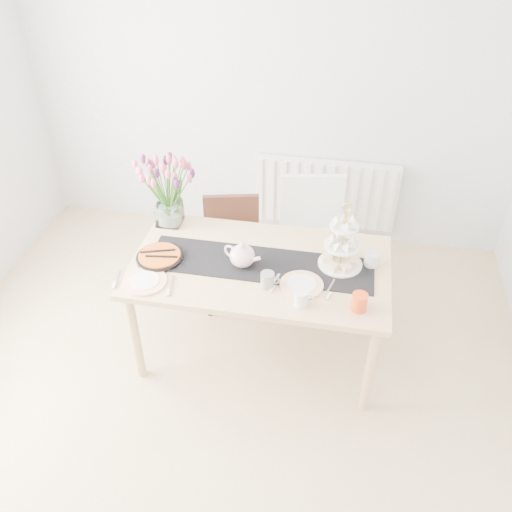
% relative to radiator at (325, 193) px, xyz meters
% --- Properties ---
extents(room_shell, '(4.50, 4.50, 4.50)m').
position_rel_radiator_xyz_m(room_shell, '(-0.50, -2.19, 0.85)').
color(room_shell, tan).
rests_on(room_shell, ground).
extents(radiator, '(1.20, 0.08, 0.60)m').
position_rel_radiator_xyz_m(radiator, '(0.00, 0.00, 0.00)').
color(radiator, white).
rests_on(radiator, room_shell).
extents(dining_table, '(1.60, 0.90, 0.75)m').
position_rel_radiator_xyz_m(dining_table, '(-0.31, -1.43, 0.22)').
color(dining_table, tan).
rests_on(dining_table, ground).
extents(chair_brown, '(0.49, 0.49, 0.82)m').
position_rel_radiator_xyz_m(chair_brown, '(-0.62, -0.88, 0.02)').
color(chair_brown, '#3A1B15').
rests_on(chair_brown, ground).
extents(chair_white, '(0.55, 0.55, 0.95)m').
position_rel_radiator_xyz_m(chair_white, '(-0.05, -0.72, 0.10)').
color(chair_white, white).
rests_on(chair_white, ground).
extents(table_runner, '(1.40, 0.35, 0.01)m').
position_rel_radiator_xyz_m(table_runner, '(-0.31, -1.43, 0.30)').
color(table_runner, black).
rests_on(table_runner, dining_table).
extents(tulip_vase, '(0.59, 0.59, 0.50)m').
position_rel_radiator_xyz_m(tulip_vase, '(-1.00, -1.09, 0.62)').
color(tulip_vase, silver).
rests_on(tulip_vase, dining_table).
extents(cake_stand, '(0.27, 0.27, 0.40)m').
position_rel_radiator_xyz_m(cake_stand, '(0.18, -1.35, 0.41)').
color(cake_stand, gold).
rests_on(cake_stand, dining_table).
extents(teapot, '(0.31, 0.28, 0.16)m').
position_rel_radiator_xyz_m(teapot, '(-0.41, -1.47, 0.38)').
color(teapot, white).
rests_on(teapot, dining_table).
extents(cream_jug, '(0.12, 0.12, 0.09)m').
position_rel_radiator_xyz_m(cream_jug, '(0.37, -1.31, 0.35)').
color(cream_jug, silver).
rests_on(cream_jug, dining_table).
extents(tart_tin, '(0.29, 0.29, 0.04)m').
position_rel_radiator_xyz_m(tart_tin, '(-0.94, -1.49, 0.32)').
color(tart_tin, black).
rests_on(tart_tin, dining_table).
extents(mug_grey, '(0.09, 0.09, 0.10)m').
position_rel_radiator_xyz_m(mug_grey, '(-0.23, -1.62, 0.35)').
color(mug_grey, gray).
rests_on(mug_grey, dining_table).
extents(mug_white, '(0.09, 0.09, 0.10)m').
position_rel_radiator_xyz_m(mug_white, '(-0.02, -1.75, 0.35)').
color(mug_white, silver).
rests_on(mug_white, dining_table).
extents(mug_orange, '(0.12, 0.12, 0.11)m').
position_rel_radiator_xyz_m(mug_orange, '(0.30, -1.73, 0.35)').
color(mug_orange, '#E74519').
rests_on(mug_orange, dining_table).
extents(plate_left, '(0.31, 0.31, 0.01)m').
position_rel_radiator_xyz_m(plate_left, '(-0.95, -1.73, 0.31)').
color(plate_left, white).
rests_on(plate_left, dining_table).
extents(plate_right, '(0.32, 0.32, 0.01)m').
position_rel_radiator_xyz_m(plate_right, '(-0.03, -1.58, 0.31)').
color(plate_right, white).
rests_on(plate_right, dining_table).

